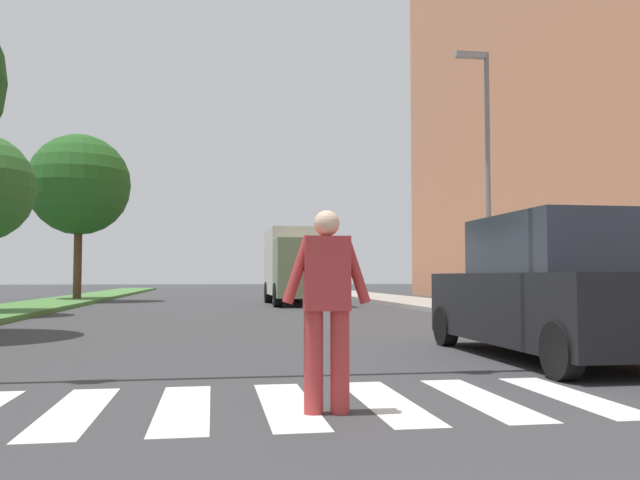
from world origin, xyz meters
TOP-DOWN VIEW (x-y plane):
  - ground_plane at (0.00, 30.00)m, footprint 140.00×140.00m
  - crosswalk at (0.00, 6.39)m, footprint 5.85×2.20m
  - median_strip at (-6.90, 28.00)m, footprint 2.72×64.00m
  - tree_distant at (-6.68, 31.72)m, footprint 4.56×4.56m
  - sidewalk_right at (7.65, 28.00)m, footprint 3.00×64.00m
  - street_lamp_right at (7.06, 18.44)m, footprint 1.02×0.24m
  - pedestrian_performer at (0.28, 5.95)m, footprint 0.75×0.26m
  - suv_crossing at (3.99, 9.05)m, footprint 1.97×4.61m
  - sedan_midblock at (3.33, 32.07)m, footprint 2.26×4.58m
  - truck_box_delivery at (2.77, 27.29)m, footprint 2.40×6.20m

SIDE VIEW (x-z plane):
  - ground_plane at x=0.00m, z-range 0.00..0.00m
  - crosswalk at x=0.00m, z-range 0.00..0.01m
  - median_strip at x=-6.90m, z-range 0.00..0.15m
  - sidewalk_right at x=7.65m, z-range 0.00..0.15m
  - sedan_midblock at x=3.33m, z-range -0.05..1.58m
  - suv_crossing at x=3.99m, z-range -0.05..1.92m
  - pedestrian_performer at x=0.28m, z-range 0.09..1.78m
  - truck_box_delivery at x=2.77m, z-range 0.08..3.18m
  - street_lamp_right at x=7.06m, z-range 0.84..8.34m
  - tree_distant at x=-6.68m, z-range 1.57..9.00m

